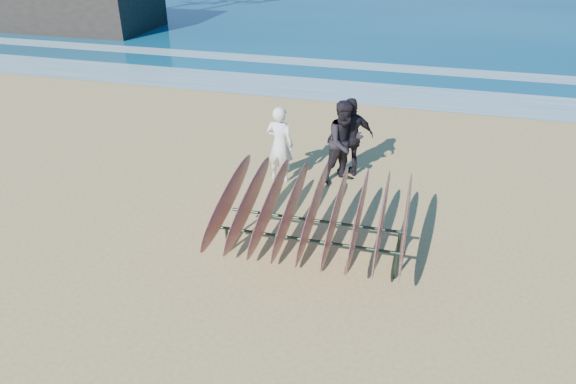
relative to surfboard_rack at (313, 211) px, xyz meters
The scene contains 7 objects.
ground 1.12m from the surfboard_rack, 147.01° to the right, with size 120.00×120.00×0.00m, color tan.
foam_near 9.69m from the surfboard_rack, 93.37° to the left, with size 160.00×160.00×0.00m, color white.
foam_far 13.17m from the surfboard_rack, 92.47° to the left, with size 160.00×160.00×0.00m, color white.
surfboard_rack is the anchor object (origin of this frame).
person_white 2.98m from the surfboard_rack, 117.38° to the left, with size 0.64×0.42×1.75m, color white.
person_dark_a 2.97m from the surfboard_rack, 89.66° to the left, with size 0.92×0.72×1.89m, color black.
person_dark_b 3.31m from the surfboard_rack, 88.36° to the left, with size 1.08×0.45×1.85m, color black.
Camera 1 is at (2.16, -7.01, 5.35)m, focal length 32.00 mm.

